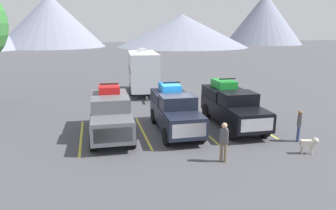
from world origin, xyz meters
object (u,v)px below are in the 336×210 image
at_px(camper_trailer_a, 143,70).
at_px(person_a, 224,140).
at_px(pickup_truck_b, 175,110).
at_px(pickup_truck_a, 111,113).
at_px(dog, 310,143).
at_px(pickup_truck_c, 232,105).
at_px(person_b, 299,124).

distance_m(camper_trailer_a, person_a, 15.08).
bearing_deg(camper_trailer_a, pickup_truck_b, -89.72).
xyz_separation_m(pickup_truck_a, pickup_truck_b, (3.45, -0.11, -0.02)).
bearing_deg(dog, pickup_truck_a, 150.82).
bearing_deg(camper_trailer_a, pickup_truck_c, -71.54).
height_order(pickup_truck_c, person_b, pickup_truck_c).
xyz_separation_m(pickup_truck_b, pickup_truck_c, (3.42, 0.09, 0.04)).
height_order(pickup_truck_b, dog, pickup_truck_b).
distance_m(pickup_truck_c, person_a, 5.24).
bearing_deg(camper_trailer_a, person_a, -86.20).
distance_m(pickup_truck_c, camper_trailer_a, 10.99).
height_order(pickup_truck_a, person_a, pickup_truck_a).
height_order(camper_trailer_a, dog, camper_trailer_a).
xyz_separation_m(person_b, dog, (-0.50, -1.52, -0.39)).
relative_size(pickup_truck_c, camper_trailer_a, 0.79).
distance_m(person_a, person_b, 4.84).
xyz_separation_m(pickup_truck_c, dog, (1.66, -4.74, -0.70)).
height_order(pickup_truck_a, pickup_truck_c, pickup_truck_c).
xyz_separation_m(pickup_truck_c, person_b, (2.16, -3.22, -0.30)).
height_order(pickup_truck_b, person_b, pickup_truck_b).
bearing_deg(pickup_truck_c, person_a, -118.19).
bearing_deg(camper_trailer_a, person_b, -67.53).
bearing_deg(pickup_truck_c, dog, -70.66).
relative_size(person_a, dog, 1.93).
bearing_deg(pickup_truck_b, pickup_truck_c, 1.47).
bearing_deg(pickup_truck_b, pickup_truck_a, 178.12).
height_order(pickup_truck_b, camper_trailer_a, camper_trailer_a).
bearing_deg(pickup_truck_a, pickup_truck_b, -1.88).
height_order(pickup_truck_a, dog, pickup_truck_a).
distance_m(pickup_truck_a, camper_trailer_a, 10.94).
bearing_deg(pickup_truck_a, dog, -29.18).
distance_m(pickup_truck_b, camper_trailer_a, 10.52).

